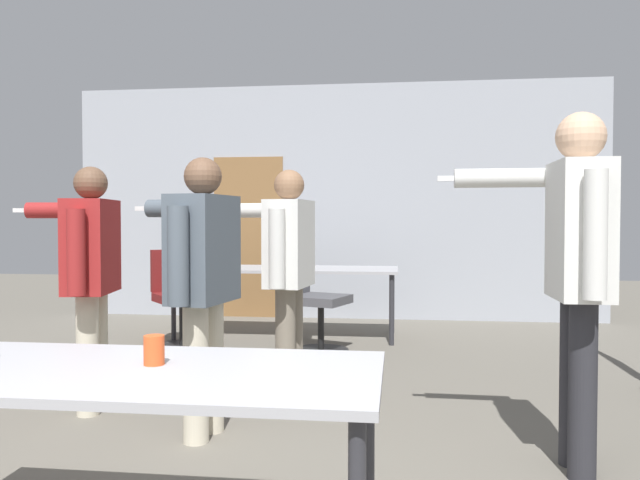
{
  "coord_description": "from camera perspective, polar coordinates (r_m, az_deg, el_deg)",
  "views": [
    {
      "loc": [
        0.79,
        -1.5,
        1.23
      ],
      "look_at": [
        0.27,
        2.75,
        1.1
      ],
      "focal_mm": 35.0,
      "sensor_mm": 36.0,
      "label": 1
    }
  ],
  "objects": [
    {
      "name": "person_far_watching",
      "position": [
        4.29,
        -20.33,
        -2.22
      ],
      "size": [
        0.82,
        0.66,
        1.58
      ],
      "rotation": [
        0.0,
        0.0,
        1.74
      ],
      "color": "beige",
      "rests_on": "ground_plane"
    },
    {
      "name": "back_wall",
      "position": [
        7.91,
        1.13,
        3.43
      ],
      "size": [
        6.68,
        0.12,
        2.95
      ],
      "color": "#A3A8B2",
      "rests_on": "ground_plane"
    },
    {
      "name": "conference_table_near",
      "position": [
        2.27,
        -17.77,
        -12.79
      ],
      "size": [
        1.76,
        0.76,
        0.73
      ],
      "color": "#A8A8AD",
      "rests_on": "ground_plane"
    },
    {
      "name": "conference_table_far",
      "position": [
        6.66,
        -3.09,
        -3.02
      ],
      "size": [
        2.36,
        0.83,
        0.73
      ],
      "color": "#A8A8AD",
      "rests_on": "ground_plane"
    },
    {
      "name": "person_center_tall",
      "position": [
        4.38,
        -3.0,
        -1.96
      ],
      "size": [
        0.73,
        0.73,
        1.59
      ],
      "rotation": [
        0.0,
        0.0,
        1.45
      ],
      "color": "slate",
      "rests_on": "ground_plane"
    },
    {
      "name": "drink_cup",
      "position": [
        2.26,
        -14.93,
        -9.7
      ],
      "size": [
        0.07,
        0.07,
        0.1
      ],
      "color": "#E05123",
      "rests_on": "conference_table_near"
    },
    {
      "name": "person_right_polo",
      "position": [
        3.27,
        22.37,
        -1.26
      ],
      "size": [
        0.79,
        0.64,
        1.76
      ],
      "rotation": [
        0.0,
        0.0,
        1.55
      ],
      "color": "#28282D",
      "rests_on": "ground_plane"
    },
    {
      "name": "office_chair_side_rolled",
      "position": [
        5.89,
        -0.58,
        -5.83
      ],
      "size": [
        0.64,
        0.6,
        0.96
      ],
      "rotation": [
        0.0,
        0.0,
        4.37
      ],
      "color": "black",
      "rests_on": "ground_plane"
    },
    {
      "name": "person_near_casual",
      "position": [
        3.6,
        -10.81,
        -2.82
      ],
      "size": [
        0.73,
        0.76,
        1.59
      ],
      "rotation": [
        0.0,
        0.0,
        1.41
      ],
      "color": "beige",
      "rests_on": "ground_plane"
    },
    {
      "name": "office_chair_mid_tucked",
      "position": [
        6.3,
        -12.74,
        -5.44
      ],
      "size": [
        0.68,
        0.69,
        0.95
      ],
      "rotation": [
        0.0,
        0.0,
        3.84
      ],
      "color": "black",
      "rests_on": "ground_plane"
    }
  ]
}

